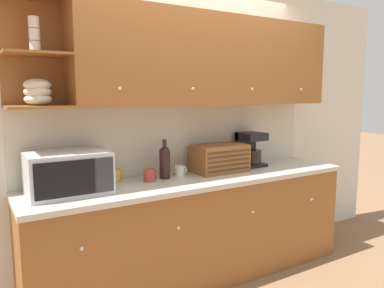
% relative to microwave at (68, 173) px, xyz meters
% --- Properties ---
extents(ground_plane, '(24.00, 24.00, 0.00)m').
position_rel_microwave_xyz_m(ground_plane, '(1.05, 0.26, -1.05)').
color(ground_plane, '#896647').
extents(wall_back, '(5.23, 0.06, 2.60)m').
position_rel_microwave_xyz_m(wall_back, '(1.05, 0.29, 0.25)').
color(wall_back, silver).
rests_on(wall_back, ground_plane).
extents(counter_unit, '(2.85, 0.62, 0.90)m').
position_rel_microwave_xyz_m(counter_unit, '(1.05, -0.04, -0.60)').
color(counter_unit, '#935628').
rests_on(counter_unit, ground_plane).
extents(backsplash_panel, '(2.83, 0.01, 0.60)m').
position_rel_microwave_xyz_m(backsplash_panel, '(1.05, 0.25, 0.15)').
color(backsplash_panel, beige).
rests_on(backsplash_panel, counter_unit).
extents(upper_cabinets, '(2.83, 0.38, 0.75)m').
position_rel_microwave_xyz_m(upper_cabinets, '(1.21, 0.08, 0.82)').
color(upper_cabinets, '#935628').
rests_on(upper_cabinets, backsplash_panel).
extents(microwave, '(0.55, 0.40, 0.30)m').
position_rel_microwave_xyz_m(microwave, '(0.00, 0.00, 0.00)').
color(microwave, silver).
rests_on(microwave, counter_unit).
extents(mug_patterned_third, '(0.10, 0.09, 0.09)m').
position_rel_microwave_xyz_m(mug_patterned_third, '(0.41, 0.19, -0.10)').
color(mug_patterned_third, gold).
rests_on(mug_patterned_third, counter_unit).
extents(mug, '(0.10, 0.09, 0.10)m').
position_rel_microwave_xyz_m(mug, '(0.64, 0.03, -0.10)').
color(mug, '#B73D38').
rests_on(mug, counter_unit).
extents(wine_bottle, '(0.09, 0.09, 0.32)m').
position_rel_microwave_xyz_m(wine_bottle, '(0.79, 0.06, -0.00)').
color(wine_bottle, black).
rests_on(wine_bottle, counter_unit).
extents(mug_blue_second, '(0.10, 0.09, 0.09)m').
position_rel_microwave_xyz_m(mug_blue_second, '(0.95, 0.08, -0.11)').
color(mug_blue_second, silver).
rests_on(mug_blue_second, counter_unit).
extents(bread_box, '(0.48, 0.28, 0.24)m').
position_rel_microwave_xyz_m(bread_box, '(1.32, 0.03, -0.03)').
color(bread_box, brown).
rests_on(bread_box, counter_unit).
extents(coffee_maker, '(0.22, 0.23, 0.32)m').
position_rel_microwave_xyz_m(coffee_maker, '(1.74, 0.11, 0.01)').
color(coffee_maker, black).
rests_on(coffee_maker, counter_unit).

